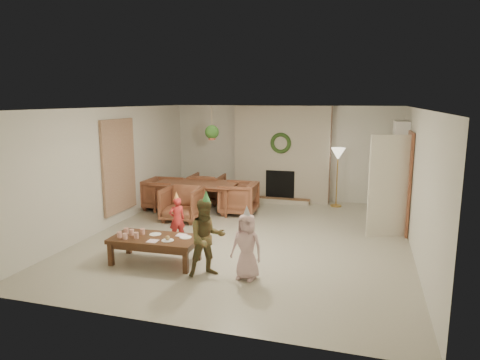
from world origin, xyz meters
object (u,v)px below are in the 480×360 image
at_px(dining_table, 196,197).
at_px(dining_chair_right, 239,198).
at_px(dining_chair_near, 182,204).
at_px(child_red, 177,219).
at_px(dining_chair_left, 163,194).
at_px(coffee_table_top, 155,239).
at_px(child_pink, 247,247).
at_px(child_plaid, 207,238).
at_px(dining_chair_far, 207,188).

height_order(dining_table, dining_chair_right, dining_chair_right).
bearing_deg(dining_chair_near, child_red, -71.64).
bearing_deg(dining_chair_near, dining_chair_left, 135.00).
bearing_deg(dining_table, child_red, -78.56).
relative_size(dining_table, dining_chair_right, 2.34).
height_order(dining_chair_near, dining_chair_right, same).
height_order(coffee_table_top, child_red, child_red).
distance_m(dining_chair_near, child_pink, 3.45).
bearing_deg(child_plaid, dining_chair_near, 85.48).
bearing_deg(child_pink, child_plaid, -165.24).
bearing_deg(dining_chair_left, dining_table, -90.00).
relative_size(dining_table, dining_chair_near, 2.34).
bearing_deg(child_red, dining_table, -118.52).
relative_size(dining_chair_near, dining_chair_left, 1.00).
distance_m(dining_chair_far, child_pink, 4.91).
bearing_deg(dining_table, child_pink, -59.09).
xyz_separation_m(dining_chair_right, child_plaid, (0.57, -3.58, 0.22)).
height_order(dining_chair_far, child_red, child_red).
bearing_deg(dining_table, dining_chair_left, -180.00).
bearing_deg(child_red, dining_chair_right, -145.91).
height_order(dining_table, child_pink, child_pink).
xyz_separation_m(dining_table, dining_chair_right, (1.07, 0.04, 0.04)).
height_order(dining_chair_near, dining_chair_left, same).
distance_m(dining_chair_near, dining_chair_left, 1.22).
xyz_separation_m(dining_chair_right, coffee_table_top, (-0.43, -3.34, 0.03)).
height_order(coffee_table_top, child_pink, child_pink).
bearing_deg(child_plaid, dining_chair_far, 75.28).
distance_m(dining_table, dining_chair_right, 1.08).
distance_m(dining_chair_near, child_red, 1.41).
bearing_deg(dining_chair_left, dining_chair_near, -135.00).
bearing_deg(dining_chair_far, child_red, 98.28).
bearing_deg(dining_chair_left, child_red, -149.34).
height_order(dining_chair_left, coffee_table_top, dining_chair_left).
distance_m(dining_table, dining_chair_far, 0.86).
xyz_separation_m(coffee_table_top, child_plaid, (1.00, -0.24, 0.19)).
bearing_deg(child_pink, dining_chair_left, 141.76).
distance_m(dining_chair_far, coffee_table_top, 4.22).
bearing_deg(dining_table, dining_chair_right, 0.00).
distance_m(dining_chair_left, child_red, 2.56).
relative_size(dining_chair_right, child_plaid, 0.70).
bearing_deg(dining_chair_far, child_plaid, 108.81).
height_order(dining_chair_right, coffee_table_top, dining_chair_right).
distance_m(dining_table, dining_chair_left, 0.86).
xyz_separation_m(child_red, child_pink, (1.73, -1.30, 0.08)).
height_order(dining_chair_far, child_plaid, child_plaid).
bearing_deg(dining_chair_far, dining_table, 90.00).
relative_size(child_red, child_plaid, 0.71).
relative_size(dining_table, child_plaid, 1.64).
bearing_deg(child_pink, dining_chair_right, 118.29).
distance_m(child_red, child_pink, 2.17).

